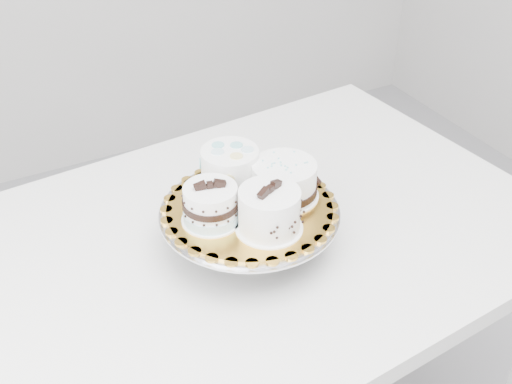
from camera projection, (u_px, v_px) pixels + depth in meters
name	position (u px, v px, depth m)	size (l,w,h in m)	color
table	(245.00, 264.00, 1.29)	(1.27, 0.91, 0.75)	white
cake_stand	(250.00, 221.00, 1.17)	(0.33, 0.33, 0.09)	gray
cake_board	(250.00, 208.00, 1.16)	(0.30, 0.30, 0.00)	gold
cake_swirl	(269.00, 211.00, 1.08)	(0.14, 0.14, 0.09)	white
cake_banded	(211.00, 205.00, 1.11)	(0.11, 0.11, 0.09)	white
cake_dots	(230.00, 168.00, 1.19)	(0.13, 0.13, 0.08)	white
cake_ribbon	(285.00, 181.00, 1.17)	(0.14, 0.13, 0.07)	white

